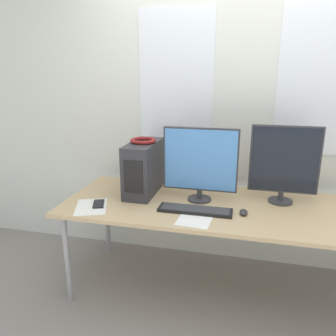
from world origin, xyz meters
name	(u,v)px	position (x,y,z in m)	size (l,w,h in m)	color
ground_plane	(226,335)	(0.00, 0.00, 0.00)	(14.00, 14.00, 0.00)	gray
wall_back	(243,107)	(0.00, 0.99, 1.35)	(8.00, 0.07, 2.70)	silver
desk	(235,211)	(0.00, 0.43, 0.68)	(2.45, 0.86, 0.71)	tan
pc_tower	(144,168)	(-0.71, 0.55, 0.91)	(0.20, 0.48, 0.40)	#2D2D33
headphones	(143,141)	(-0.71, 0.56, 1.13)	(0.19, 0.19, 0.03)	maroon
monitor_main	(200,162)	(-0.27, 0.49, 1.00)	(0.53, 0.17, 0.54)	#333338
monitor_right_near	(284,163)	(0.31, 0.59, 1.01)	(0.48, 0.17, 0.56)	#333338
keyboard	(195,210)	(-0.26, 0.27, 0.73)	(0.50, 0.14, 0.02)	black
mouse	(244,212)	(0.06, 0.30, 0.73)	(0.05, 0.08, 0.03)	#2D2D2D
cell_phone	(99,204)	(-0.95, 0.23, 0.72)	(0.13, 0.17, 0.01)	black
paper_sheet_left	(91,207)	(-0.98, 0.18, 0.72)	(0.30, 0.35, 0.00)	white
paper_sheet_front	(196,217)	(-0.24, 0.18, 0.72)	(0.23, 0.31, 0.00)	white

